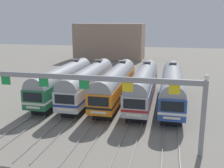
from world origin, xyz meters
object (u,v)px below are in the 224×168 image
object	(u,v)px
commuter_train_silver	(89,81)
commuter_train_green	(64,80)
commuter_train_stainless	(143,84)
commuter_train_blue	(172,86)
catenary_gantry	(84,89)
commuter_train_orange	(116,83)

from	to	relation	value
commuter_train_silver	commuter_train_green	bearing A→B (deg)	180.00
commuter_train_stainless	commuter_train_blue	distance (m)	3.84
commuter_train_green	commuter_train_silver	bearing A→B (deg)	0.00
commuter_train_green	commuter_train_silver	xyz separation A→B (m)	(3.84, 0.00, 0.00)
commuter_train_silver	catenary_gantry	world-z (taller)	catenary_gantry
commuter_train_green	commuter_train_blue	bearing A→B (deg)	0.00
commuter_train_green	commuter_train_silver	world-z (taller)	same
commuter_train_orange	commuter_train_stainless	size ratio (longest dim) A/B	1.00
commuter_train_green	commuter_train_orange	xyz separation A→B (m)	(7.68, 0.00, 0.00)
catenary_gantry	commuter_train_silver	bearing A→B (deg)	105.87
commuter_train_silver	catenary_gantry	distance (m)	14.26
commuter_train_orange	commuter_train_blue	size ratio (longest dim) A/B	1.00
commuter_train_orange	catenary_gantry	world-z (taller)	catenary_gantry
commuter_train_green	commuter_train_blue	world-z (taller)	same
commuter_train_orange	catenary_gantry	size ratio (longest dim) A/B	0.88
commuter_train_green	catenary_gantry	size ratio (longest dim) A/B	0.88
catenary_gantry	commuter_train_green	bearing A→B (deg)	119.63
commuter_train_blue	catenary_gantry	size ratio (longest dim) A/B	0.88
commuter_train_green	catenary_gantry	distance (m)	15.73
commuter_train_green	commuter_train_blue	xyz separation A→B (m)	(15.35, 0.00, 0.00)
commuter_train_orange	commuter_train_blue	distance (m)	7.68
commuter_train_green	commuter_train_silver	size ratio (longest dim) A/B	1.00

